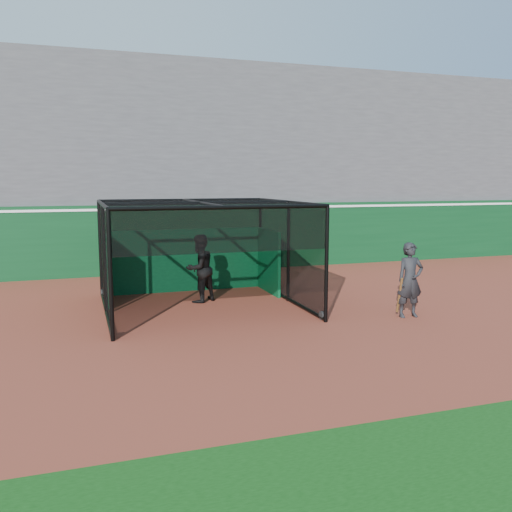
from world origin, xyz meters
name	(u,v)px	position (x,y,z in m)	size (l,w,h in m)	color
ground	(276,328)	(0.00, 0.00, 0.00)	(120.00, 120.00, 0.00)	brown
outfield_wall	(197,237)	(0.00, 8.50, 1.29)	(50.00, 0.50, 2.50)	#0A3A19
grandstand	(177,155)	(0.00, 12.27, 4.48)	(50.00, 7.85, 8.95)	#4C4C4F
batting_cage	(201,256)	(-1.15, 2.60, 1.38)	(5.01, 4.94, 2.77)	black
batter	(200,268)	(-1.06, 3.25, 0.94)	(0.92, 0.71, 1.88)	black
on_deck_player	(410,280)	(3.49, -0.03, 0.92)	(0.71, 0.49, 1.85)	black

